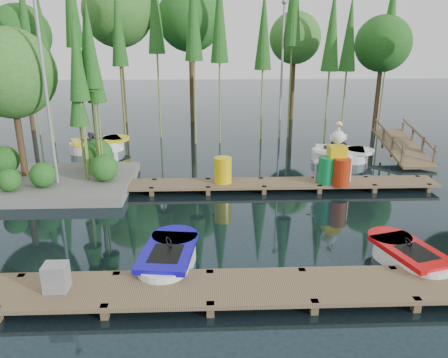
{
  "coord_description": "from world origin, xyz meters",
  "views": [
    {
      "loc": [
        -0.02,
        -12.78,
        5.5
      ],
      "look_at": [
        0.5,
        0.5,
        1.1
      ],
      "focal_mm": 35.0,
      "sensor_mm": 36.0,
      "label": 1
    }
  ],
  "objects_px": {
    "boat_yellow_far": "(98,145)",
    "drum_cluster": "(337,165)",
    "yellow_barrel": "(223,170)",
    "boat_blue": "(169,259)",
    "island": "(33,102)",
    "utility_cabinet": "(56,277)",
    "boat_red": "(408,258)"
  },
  "relations": [
    {
      "from": "yellow_barrel",
      "to": "drum_cluster",
      "type": "distance_m",
      "value": 4.18
    },
    {
      "from": "boat_blue",
      "to": "drum_cluster",
      "type": "relative_size",
      "value": 1.22
    },
    {
      "from": "yellow_barrel",
      "to": "drum_cluster",
      "type": "relative_size",
      "value": 0.42
    },
    {
      "from": "boat_red",
      "to": "drum_cluster",
      "type": "distance_m",
      "value": 5.7
    },
    {
      "from": "boat_blue",
      "to": "boat_red",
      "type": "distance_m",
      "value": 5.94
    },
    {
      "from": "boat_red",
      "to": "utility_cabinet",
      "type": "distance_m",
      "value": 8.3
    },
    {
      "from": "utility_cabinet",
      "to": "boat_red",
      "type": "bearing_deg",
      "value": 8.24
    },
    {
      "from": "island",
      "to": "utility_cabinet",
      "type": "bearing_deg",
      "value": -68.77
    },
    {
      "from": "island",
      "to": "boat_yellow_far",
      "type": "height_order",
      "value": "island"
    },
    {
      "from": "drum_cluster",
      "to": "island",
      "type": "bearing_deg",
      "value": 175.06
    },
    {
      "from": "boat_blue",
      "to": "utility_cabinet",
      "type": "relative_size",
      "value": 4.58
    },
    {
      "from": "utility_cabinet",
      "to": "drum_cluster",
      "type": "relative_size",
      "value": 0.27
    },
    {
      "from": "boat_red",
      "to": "drum_cluster",
      "type": "relative_size",
      "value": 1.17
    },
    {
      "from": "boat_yellow_far",
      "to": "drum_cluster",
      "type": "xyz_separation_m",
      "value": [
        10.15,
        -6.15,
        0.66
      ]
    },
    {
      "from": "boat_blue",
      "to": "yellow_barrel",
      "type": "relative_size",
      "value": 2.9
    },
    {
      "from": "island",
      "to": "boat_yellow_far",
      "type": "distance_m",
      "value": 6.0
    },
    {
      "from": "island",
      "to": "boat_blue",
      "type": "distance_m",
      "value": 8.86
    },
    {
      "from": "boat_yellow_far",
      "to": "utility_cabinet",
      "type": "xyz_separation_m",
      "value": [
        2.16,
        -12.99,
        0.29
      ]
    },
    {
      "from": "island",
      "to": "boat_blue",
      "type": "bearing_deg",
      "value": -50.73
    },
    {
      "from": "boat_yellow_far",
      "to": "yellow_barrel",
      "type": "bearing_deg",
      "value": -49.07
    },
    {
      "from": "boat_yellow_far",
      "to": "island",
      "type": "bearing_deg",
      "value": -103.43
    },
    {
      "from": "yellow_barrel",
      "to": "boat_red",
      "type": "bearing_deg",
      "value": -52.88
    },
    {
      "from": "boat_yellow_far",
      "to": "utility_cabinet",
      "type": "height_order",
      "value": "boat_yellow_far"
    },
    {
      "from": "boat_yellow_far",
      "to": "boat_red",
      "type": "bearing_deg",
      "value": -52.68
    },
    {
      "from": "boat_red",
      "to": "yellow_barrel",
      "type": "height_order",
      "value": "yellow_barrel"
    },
    {
      "from": "boat_yellow_far",
      "to": "utility_cabinet",
      "type": "distance_m",
      "value": 13.17
    },
    {
      "from": "yellow_barrel",
      "to": "boat_blue",
      "type": "bearing_deg",
      "value": -105.19
    },
    {
      "from": "boat_blue",
      "to": "boat_yellow_far",
      "type": "xyz_separation_m",
      "value": [
        -4.43,
        11.68,
        0.05
      ]
    },
    {
      "from": "boat_red",
      "to": "yellow_barrel",
      "type": "relative_size",
      "value": 2.79
    },
    {
      "from": "boat_blue",
      "to": "island",
      "type": "bearing_deg",
      "value": 136.7
    },
    {
      "from": "boat_red",
      "to": "drum_cluster",
      "type": "xyz_separation_m",
      "value": [
        -0.22,
        5.65,
        0.73
      ]
    },
    {
      "from": "yellow_barrel",
      "to": "drum_cluster",
      "type": "xyz_separation_m",
      "value": [
        4.18,
        -0.16,
        0.19
      ]
    }
  ]
}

